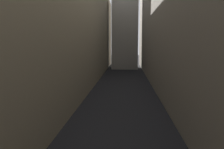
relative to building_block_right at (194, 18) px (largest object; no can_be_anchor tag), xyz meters
The scene contains 3 objects.
ground_plane 17.02m from the building_block_right, behind, with size 264.00×264.00×0.00m, color black.
building_block_left 22.17m from the building_block_right, behind, with size 10.00×108.00×22.92m, color gray.
building_block_right is the anchor object (origin of this frame).
Camera 1 is at (0.66, 9.28, 8.10)m, focal length 38.45 mm.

